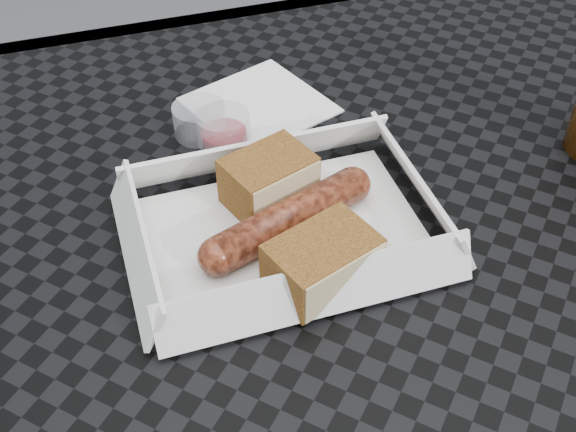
{
  "coord_description": "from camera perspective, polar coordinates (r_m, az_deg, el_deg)",
  "views": [
    {
      "loc": [
        -0.23,
        -0.38,
        1.16
      ],
      "look_at": [
        -0.11,
        0.0,
        0.78
      ],
      "focal_mm": 45.0,
      "sensor_mm": 36.0,
      "label": 1
    }
  ],
  "objects": [
    {
      "name": "bread_far",
      "position": [
        0.54,
        2.72,
        -3.61
      ],
      "size": [
        0.09,
        0.08,
        0.04
      ],
      "primitive_type": "cube",
      "rotation": [
        0.0,
        0.0,
        0.34
      ],
      "color": "brown",
      "rests_on": "food_tray"
    },
    {
      "name": "condiment_cup_sauce",
      "position": [
        0.67,
        -5.12,
        6.88
      ],
      "size": [
        0.05,
        0.05,
        0.03
      ],
      "primitive_type": "cylinder",
      "color": "maroon",
      "rests_on": "patio_table"
    },
    {
      "name": "patio_table",
      "position": [
        0.67,
        9.24,
        -4.86
      ],
      "size": [
        0.8,
        0.8,
        0.74
      ],
      "color": "black",
      "rests_on": "ground"
    },
    {
      "name": "bread_near",
      "position": [
        0.6,
        -1.54,
        2.87
      ],
      "size": [
        0.08,
        0.07,
        0.04
      ],
      "primitive_type": "cube",
      "rotation": [
        0.0,
        0.0,
        0.34
      ],
      "color": "brown",
      "rests_on": "food_tray"
    },
    {
      "name": "napkin",
      "position": [
        0.73,
        -2.28,
        8.77
      ],
      "size": [
        0.15,
        0.15,
        0.0
      ],
      "primitive_type": "cube",
      "rotation": [
        0.0,
        0.0,
        0.35
      ],
      "color": "white",
      "rests_on": "patio_table"
    },
    {
      "name": "bratwurst",
      "position": [
        0.57,
        0.02,
        -0.22
      ],
      "size": [
        0.16,
        0.08,
        0.03
      ],
      "rotation": [
        0.0,
        0.0,
        0.34
      ],
      "color": "brown",
      "rests_on": "food_tray"
    },
    {
      "name": "veg_garnish",
      "position": [
        0.56,
        6.3,
        -3.42
      ],
      "size": [
        0.03,
        0.03,
        0.0
      ],
      "color": "#F24C0A",
      "rests_on": "food_tray"
    },
    {
      "name": "food_tray",
      "position": [
        0.59,
        -0.3,
        -1.34
      ],
      "size": [
        0.22,
        0.15,
        0.0
      ],
      "primitive_type": "cube",
      "color": "white",
      "rests_on": "patio_table"
    },
    {
      "name": "condiment_cup_empty",
      "position": [
        0.69,
        -6.99,
        7.55
      ],
      "size": [
        0.05,
        0.05,
        0.03
      ],
      "primitive_type": "cylinder",
      "color": "silver",
      "rests_on": "patio_table"
    }
  ]
}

